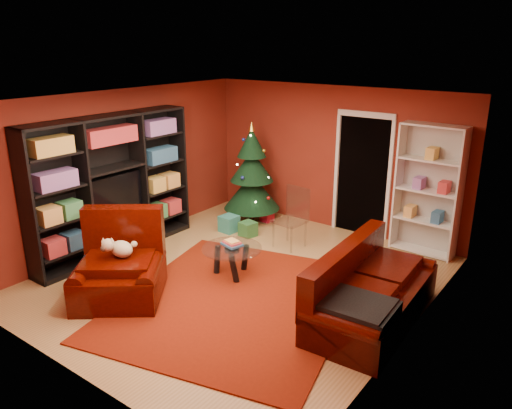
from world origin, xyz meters
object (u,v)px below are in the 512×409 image
Objects in this scene: media_unit at (112,186)px; christmas_tree at (252,173)px; armchair at (118,266)px; sofa at (374,286)px; gift_box_green at (248,229)px; gift_box_teal at (229,224)px; acrylic_chair at (290,221)px; coffee_table at (232,261)px; dog at (122,249)px; white_bookshelf at (428,191)px; gift_box_red at (267,216)px; rug at (236,301)px.

christmas_tree is at bearing 71.45° from media_unit.
sofa is (2.97, 1.53, -0.00)m from armchair.
media_unit is at bearing -126.69° from gift_box_green.
christmas_tree reaches higher than gift_box_green.
acrylic_chair reaches higher than gift_box_teal.
dog is at bearing -119.97° from coffee_table.
christmas_tree is at bearing 59.31° from armchair.
white_bookshelf is 5.44× the size of dog.
christmas_tree is at bearing 93.51° from gift_box_teal.
gift_box_red is at bearing 73.49° from gift_box_teal.
gift_box_green is at bearing 63.66° from sofa.
gift_box_teal is 0.32× the size of acrylic_chair.
dog is 0.18× the size of sofa.
gift_box_teal is 0.14× the size of sofa.
sofa is (4.29, 0.51, -0.66)m from media_unit.
gift_box_teal is at bearing 130.87° from coffee_table.
dog reaches higher than gift_box_green.
sofa reaches higher than coffee_table.
rug is at bearing -47.37° from coffee_table.
christmas_tree reaches higher than acrylic_chair.
christmas_tree is at bearing -162.99° from gift_box_red.
armchair is 1.65m from coffee_table.
rug is at bearing -56.92° from christmas_tree.
coffee_table is at bearing 132.63° from rug.
christmas_tree is 4.82× the size of dog.
media_unit is at bearing -117.51° from gift_box_teal.
sofa is at bearing 22.33° from rug.
rug is at bearing -2.96° from media_unit.
sofa is at bearing -10.53° from armchair.
gift_box_green is 0.22× the size of armchair.
gift_box_green is at bearing -154.39° from white_bookshelf.
gift_box_teal is at bearing 131.40° from rug.
armchair reaches higher than sofa.
rug is 1.84m from sofa.
acrylic_chair is (1.32, -0.70, -0.48)m from christmas_tree.
dog is at bearing 113.50° from sofa.
dog is 0.45× the size of coffee_table.
sofa reaches higher than gift_box_teal.
armchair reaches higher than gift_box_green.
gift_box_teal is 2.84m from armchair.
acrylic_chair is at bearing 35.12° from armchair.
media_unit is at bearing -114.15° from gift_box_red.
white_bookshelf is at bearing 17.47° from armchair.
gift_box_teal is 0.33× the size of coffee_table.
armchair is at bearing 114.51° from sofa.
media_unit reaches higher than acrylic_chair.
dog is 3.31m from sofa.
armchair is (0.44, -3.55, -0.46)m from christmas_tree.
media_unit is 3.31× the size of coffee_table.
dog is at bearing -81.63° from gift_box_teal.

